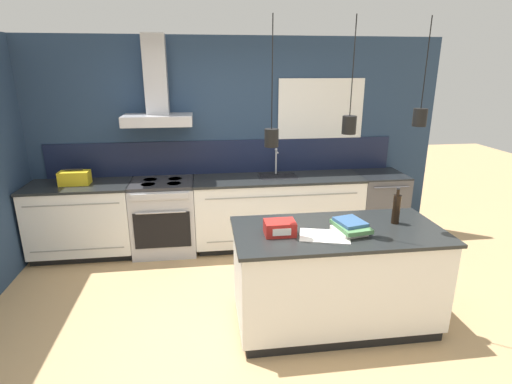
{
  "coord_description": "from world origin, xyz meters",
  "views": [
    {
      "loc": [
        -0.27,
        -3.07,
        2.23
      ],
      "look_at": [
        0.23,
        0.67,
        1.05
      ],
      "focal_mm": 28.0,
      "sensor_mm": 36.0,
      "label": 1
    }
  ],
  "objects_px": {
    "dishwasher": "(378,206)",
    "bottle_on_island": "(396,208)",
    "red_supply_box": "(280,228)",
    "book_stack": "(350,227)",
    "oven_range": "(164,217)",
    "yellow_toolbox": "(75,178)"
  },
  "relations": [
    {
      "from": "bottle_on_island",
      "to": "oven_range",
      "type": "bearing_deg",
      "value": 142.78
    },
    {
      "from": "bottle_on_island",
      "to": "book_stack",
      "type": "xyz_separation_m",
      "value": [
        -0.47,
        -0.14,
        -0.09
      ]
    },
    {
      "from": "dishwasher",
      "to": "red_supply_box",
      "type": "bearing_deg",
      "value": -133.47
    },
    {
      "from": "yellow_toolbox",
      "to": "red_supply_box",
      "type": "bearing_deg",
      "value": -39.96
    },
    {
      "from": "dishwasher",
      "to": "red_supply_box",
      "type": "height_order",
      "value": "red_supply_box"
    },
    {
      "from": "book_stack",
      "to": "dishwasher",
      "type": "bearing_deg",
      "value": 58.93
    },
    {
      "from": "red_supply_box",
      "to": "yellow_toolbox",
      "type": "xyz_separation_m",
      "value": [
        -2.11,
        1.77,
        0.02
      ]
    },
    {
      "from": "bottle_on_island",
      "to": "yellow_toolbox",
      "type": "relative_size",
      "value": 0.96
    },
    {
      "from": "book_stack",
      "to": "red_supply_box",
      "type": "height_order",
      "value": "red_supply_box"
    },
    {
      "from": "oven_range",
      "to": "yellow_toolbox",
      "type": "bearing_deg",
      "value": 179.75
    },
    {
      "from": "book_stack",
      "to": "bottle_on_island",
      "type": "bearing_deg",
      "value": 16.92
    },
    {
      "from": "dishwasher",
      "to": "book_stack",
      "type": "height_order",
      "value": "book_stack"
    },
    {
      "from": "bottle_on_island",
      "to": "red_supply_box",
      "type": "relative_size",
      "value": 1.3
    },
    {
      "from": "book_stack",
      "to": "red_supply_box",
      "type": "bearing_deg",
      "value": 177.21
    },
    {
      "from": "bottle_on_island",
      "to": "red_supply_box",
      "type": "xyz_separation_m",
      "value": [
        -1.06,
        -0.11,
        -0.08
      ]
    },
    {
      "from": "oven_range",
      "to": "yellow_toolbox",
      "type": "height_order",
      "value": "yellow_toolbox"
    },
    {
      "from": "dishwasher",
      "to": "oven_range",
      "type": "bearing_deg",
      "value": -179.91
    },
    {
      "from": "dishwasher",
      "to": "bottle_on_island",
      "type": "bearing_deg",
      "value": -110.41
    },
    {
      "from": "dishwasher",
      "to": "red_supply_box",
      "type": "xyz_separation_m",
      "value": [
        -1.68,
        -1.77,
        0.51
      ]
    },
    {
      "from": "dishwasher",
      "to": "red_supply_box",
      "type": "relative_size",
      "value": 3.61
    },
    {
      "from": "oven_range",
      "to": "book_stack",
      "type": "relative_size",
      "value": 2.52
    },
    {
      "from": "oven_range",
      "to": "bottle_on_island",
      "type": "relative_size",
      "value": 2.79
    }
  ]
}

